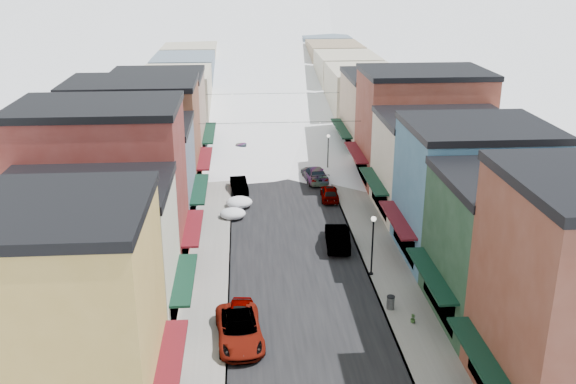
{
  "coord_description": "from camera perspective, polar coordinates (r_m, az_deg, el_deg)",
  "views": [
    {
      "loc": [
        -3.8,
        -22.89,
        21.5
      ],
      "look_at": [
        0.0,
        29.62,
        2.49
      ],
      "focal_mm": 40.0,
      "sensor_mm": 36.0,
      "label": 1
    }
  ],
  "objects": [
    {
      "name": "trash_can",
      "position": [
        42.78,
        9.11,
        -9.66
      ],
      "size": [
        0.53,
        0.53,
        0.9
      ],
      "color": "#545659",
      "rests_on": "sidewalk_right"
    },
    {
      "name": "sidewalk_left",
      "position": [
        85.66,
        -5.91,
        5.26
      ],
      "size": [
        3.2,
        160.0,
        0.15
      ],
      "primitive_type": "cube",
      "color": "gray",
      "rests_on": "ground"
    },
    {
      "name": "planter_far",
      "position": [
        41.59,
        11.05,
        -10.98
      ],
      "size": [
        0.44,
        0.44,
        0.57
      ],
      "primitive_type": "imported",
      "rotation": [
        0.0,
        0.0,
        0.58
      ],
      "color": "#355728",
      "rests_on": "sidewalk_right"
    },
    {
      "name": "bldg_l_grayblue",
      "position": [
        55.4,
        -13.69,
        1.41
      ],
      "size": [
        11.3,
        9.2,
        9.0
      ],
      "color": "slate",
      "rests_on": "ground"
    },
    {
      "name": "car_lane_silver",
      "position": [
        86.17,
        -2.28,
        5.84
      ],
      "size": [
        2.06,
        4.06,
        1.32
      ],
      "primitive_type": "imported",
      "rotation": [
        0.0,
        0.0,
        0.13
      ],
      "color": "#9B9FA3",
      "rests_on": "ground"
    },
    {
      "name": "snow_pile_near",
      "position": [
        38.26,
        -4.3,
        -13.5
      ],
      "size": [
        2.46,
        2.72,
        1.04
      ],
      "color": "white",
      "rests_on": "ground"
    },
    {
      "name": "curb_right",
      "position": [
        86.07,
        1.9,
        5.43
      ],
      "size": [
        0.1,
        160.0,
        0.15
      ],
      "primitive_type": "cube",
      "color": "slate",
      "rests_on": "ground"
    },
    {
      "name": "snow_pile_mid",
      "position": [
        56.94,
        -4.91,
        -1.91
      ],
      "size": [
        2.28,
        2.6,
        0.97
      ],
      "color": "white",
      "rests_on": "ground"
    },
    {
      "name": "car_dark_hatch",
      "position": [
        63.42,
        -4.36,
        0.62
      ],
      "size": [
        1.93,
        4.24,
        1.35
      ],
      "primitive_type": "imported",
      "rotation": [
        0.0,
        0.0,
        0.13
      ],
      "color": "black",
      "rests_on": "ground"
    },
    {
      "name": "bldg_l_yellow",
      "position": [
        32.54,
        -20.69,
        -10.5
      ],
      "size": [
        11.3,
        8.7,
        11.5
      ],
      "color": "gold",
      "rests_on": "ground"
    },
    {
      "name": "bldg_l_brick_near",
      "position": [
        47.04,
        -16.04,
        0.14
      ],
      "size": [
        12.3,
        8.2,
        12.5
      ],
      "color": "maroon",
      "rests_on": "ground"
    },
    {
      "name": "car_black_sedan",
      "position": [
        66.31,
        2.39,
        1.61
      ],
      "size": [
        2.73,
        5.48,
        1.53
      ],
      "primitive_type": "imported",
      "rotation": [
        0.0,
        0.0,
        3.26
      ],
      "color": "black",
      "rests_on": "ground"
    },
    {
      "name": "bldg_r_tan",
      "position": [
        75.74,
        8.99,
        6.84
      ],
      "size": [
        11.3,
        11.2,
        9.5
      ],
      "color": "tan",
      "rests_on": "ground"
    },
    {
      "name": "curb_left",
      "position": [
        85.62,
        -4.87,
        5.29
      ],
      "size": [
        0.1,
        160.0,
        0.15
      ],
      "primitive_type": "cube",
      "color": "slate",
      "rests_on": "ground"
    },
    {
      "name": "bldg_r_blue",
      "position": [
        49.79,
        16.07,
        0.01
      ],
      "size": [
        11.3,
        9.2,
        10.5
      ],
      "color": "teal",
      "rests_on": "ground"
    },
    {
      "name": "car_gray_suv",
      "position": [
        61.18,
        3.72,
        -0.07
      ],
      "size": [
        1.91,
        4.17,
        1.39
      ],
      "primitive_type": "imported",
      "rotation": [
        0.0,
        0.0,
        3.07
      ],
      "color": "gray",
      "rests_on": "ground"
    },
    {
      "name": "road",
      "position": [
        85.72,
        -1.47,
        5.32
      ],
      "size": [
        10.0,
        160.0,
        0.01
      ],
      "primitive_type": "cube",
      "color": "black",
      "rests_on": "ground"
    },
    {
      "name": "sidewalk_right",
      "position": [
        86.24,
        2.93,
        5.44
      ],
      "size": [
        3.2,
        160.0,
        0.15
      ],
      "primitive_type": "cube",
      "color": "gray",
      "rests_on": "ground"
    },
    {
      "name": "bldg_l_cream",
      "position": [
        40.26,
        -17.31,
        -5.69
      ],
      "size": [
        11.3,
        8.2,
        9.5
      ],
      "color": "#EEE5C0",
      "rests_on": "ground"
    },
    {
      "name": "streetlamp_near",
      "position": [
        45.93,
        7.54,
        -4.09
      ],
      "size": [
        0.38,
        0.38,
        4.51
      ],
      "color": "black",
      "rests_on": "sidewalk_right"
    },
    {
      "name": "car_lane_white",
      "position": [
        89.46,
        -1.22,
        6.48
      ],
      "size": [
        2.95,
        6.01,
        1.64
      ],
      "primitive_type": "imported",
      "rotation": [
        0.0,
        0.0,
        3.1
      ],
      "color": "silver",
      "rests_on": "ground"
    },
    {
      "name": "car_green_sedan",
      "position": [
        51.25,
        4.42,
        -3.99
      ],
      "size": [
        2.13,
        5.18,
        1.67
      ],
      "primitive_type": "imported",
      "rotation": [
        0.0,
        0.0,
        3.07
      ],
      "color": "black",
      "rests_on": "ground"
    },
    {
      "name": "car_silver_sedan",
      "position": [
        40.56,
        -4.34,
        -11.05
      ],
      "size": [
        2.05,
        4.3,
        1.42
      ],
      "primitive_type": "imported",
      "rotation": [
        0.0,
        0.0,
        -0.09
      ],
      "color": "#A4A5AC",
      "rests_on": "ground"
    },
    {
      "name": "bldg_r_green",
      "position": [
        42.27,
        20.03,
        -4.77
      ],
      "size": [
        11.3,
        9.2,
        9.5
      ],
      "color": "#1D3D26",
      "rests_on": "ground"
    },
    {
      "name": "streetlamp_far",
      "position": [
        68.45,
        3.58,
        3.91
      ],
      "size": [
        0.34,
        0.34,
        4.11
      ],
      "color": "black",
      "rests_on": "sidewalk_right"
    },
    {
      "name": "bldg_l_brick_far",
      "position": [
        63.81,
        -13.42,
        4.79
      ],
      "size": [
        13.3,
        9.2,
        11.0
      ],
      "color": "brown",
      "rests_on": "ground"
    },
    {
      "name": "distant_blocks",
      "position": [
        107.39,
        -2.09,
        10.46
      ],
      "size": [
        34.0,
        55.0,
        8.0
      ],
      "color": "gray",
      "rests_on": "ground"
    },
    {
      "name": "bldg_r_cream",
      "position": [
        58.24,
        13.54,
        2.32
      ],
      "size": [
        12.3,
        9.2,
        9.0
      ],
      "color": "beige",
      "rests_on": "ground"
    },
    {
      "name": "bldg_l_tan",
      "position": [
        73.39,
        -11.46,
        6.47
      ],
      "size": [
        11.3,
        11.2,
        10.0
      ],
      "color": "#977763",
      "rests_on": "ground"
    },
    {
      "name": "car_white_suv",
      "position": [
        39.18,
        -4.34,
        -12.11
      ],
      "size": [
        3.12,
        5.94,
        1.59
      ],
      "primitive_type": "imported",
      "rotation": [
        0.0,
        0.0,
        0.08
      ],
      "color": "silver",
      "rests_on": "ground"
    },
    {
      "name": "car_silver_wagon",
      "position": [
        74.77,
        -4.2,
        3.69
      ],
      "size": [
        2.65,
        5.37,
        1.5
      ],
      "primitive_type": "imported",
      "rotation": [
        0.0,
        0.0,
        -0.11
      ],
      "color": "#A9ACB1",
      "rests_on": "ground"
    },
    {
      "name": "snow_pile_far",
      "position": [
        59.45,
        -4.34,
        -0.9
      ],
      "size": [
        2.43,
        2.69,
        1.03
      ],
      "color": "white",
      "rests_on": "ground"
    },
    {
      "name": "overhead_cables",
      "position": [
        72.13,
        -1.04,
        7.6
      ],
      "size": [
        16.4,
        15.04,
        0.04
      ],
      "color": "black",
      "rests_on": "ground"
    },
    {
      "name": "bldg_r_brick_far",
      "position": [
        66.35,
        11.78,
        5.71
      ],
      "size": [
        13.3,
        9.2,
        11.5
      ],
      "color": "brown",
      "rests_on": "ground"
    }
  ]
}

